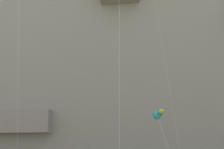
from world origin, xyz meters
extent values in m
cube|color=gray|center=(0.00, 63.65, 37.62)|extent=(180.00, 23.44, 75.25)
cube|color=gray|center=(-22.12, 52.12, 9.81)|extent=(16.20, 4.98, 4.47)
cylinder|color=silver|center=(8.01, 33.70, 13.86)|extent=(2.50, 2.13, 27.48)
cylinder|color=silver|center=(-6.66, 21.40, 13.83)|extent=(3.79, 2.51, 27.42)
ellipsoid|color=teal|center=(5.99, 18.32, 6.30)|extent=(0.67, 0.66, 0.62)
ellipsoid|color=#38B2D1|center=(6.06, 17.62, 6.29)|extent=(0.56, 0.64, 0.51)
ellipsoid|color=teal|center=(6.13, 16.91, 6.28)|extent=(0.45, 0.63, 0.40)
ellipsoid|color=yellow|center=(6.21, 16.20, 6.27)|extent=(0.33, 0.62, 0.29)
camera|label=1|loc=(5.41, -1.07, 3.72)|focal=43.38mm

